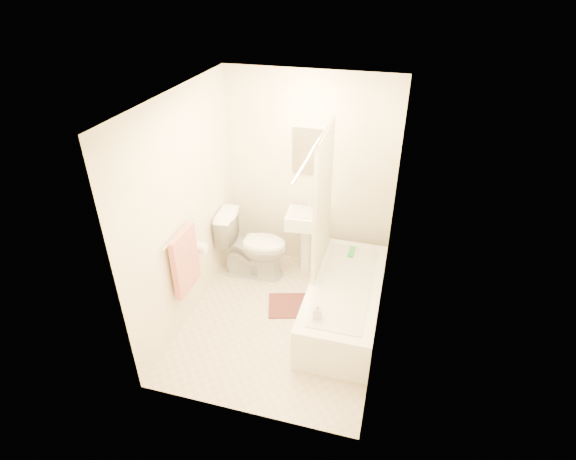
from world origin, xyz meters
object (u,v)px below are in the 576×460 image
(sink, at_px, (306,240))
(bathtub, at_px, (344,302))
(toilet, at_px, (254,245))
(bath_mat, at_px, (293,305))
(soap_bottle, at_px, (317,311))

(sink, distance_m, bathtub, 0.98)
(toilet, relative_size, sink, 0.92)
(toilet, distance_m, bath_mat, 0.89)
(toilet, bearing_deg, bath_mat, -132.09)
(bath_mat, height_order, soap_bottle, soap_bottle)
(sink, relative_size, bathtub, 0.54)
(toilet, relative_size, bathtub, 0.50)
(bath_mat, bearing_deg, sink, 92.12)
(bathtub, relative_size, soap_bottle, 9.52)
(toilet, xyz_separation_m, soap_bottle, (1.02, -1.12, 0.15))
(sink, relative_size, bath_mat, 1.63)
(toilet, bearing_deg, sink, -74.79)
(toilet, height_order, soap_bottle, toilet)
(bathtub, distance_m, bath_mat, 0.62)
(soap_bottle, bearing_deg, bathtub, 73.08)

